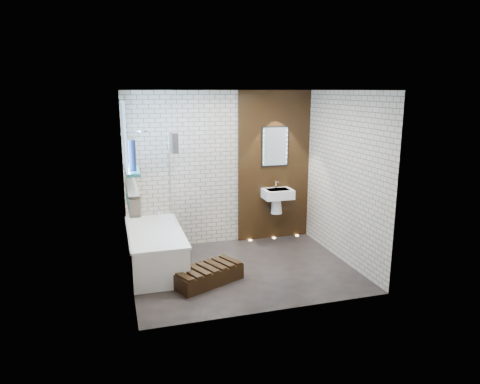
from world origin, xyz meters
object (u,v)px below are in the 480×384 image
object	(u,v)px
bath_screen	(173,177)
walnut_step	(208,276)
bathtub	(156,249)
washbasin	(277,197)
led_mirror	(275,147)

from	to	relation	value
bath_screen	walnut_step	world-z (taller)	bath_screen
bathtub	washbasin	distance (m)	2.32
bathtub	bath_screen	world-z (taller)	bath_screen
bath_screen	washbasin	world-z (taller)	bath_screen
washbasin	led_mirror	bearing A→B (deg)	90.00
bath_screen	washbasin	bearing A→B (deg)	5.78
bathtub	walnut_step	bearing A→B (deg)	-50.20
bathtub	washbasin	size ratio (longest dim) A/B	3.00
walnut_step	bathtub	bearing A→B (deg)	129.80
washbasin	led_mirror	world-z (taller)	led_mirror
bathtub	led_mirror	distance (m)	2.68
bathtub	bath_screen	distance (m)	1.14
washbasin	walnut_step	world-z (taller)	washbasin
bath_screen	walnut_step	distance (m)	1.69
washbasin	led_mirror	size ratio (longest dim) A/B	0.83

